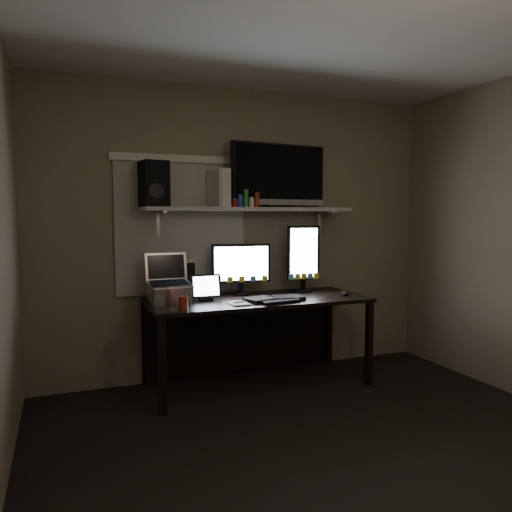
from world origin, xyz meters
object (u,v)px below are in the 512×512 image
speaker (154,184)px  monitor_landscape (241,269)px  keyboard (275,299)px  laptop (169,279)px  tablet (206,288)px  tv (279,176)px  monitor_portrait (303,258)px  game_console (219,188)px  desk (253,317)px  mouse (345,293)px  cup (183,303)px

speaker → monitor_landscape: bearing=-7.2°
keyboard → laptop: bearing=157.5°
tablet → monitor_landscape: bearing=26.4°
tablet → tv: bearing=15.4°
monitor_portrait → game_console: bearing=-178.7°
monitor_landscape → laptop: monitor_landscape is taller
desk → speaker: bearing=172.6°
tablet → laptop: bearing=175.6°
mouse → tablet: 1.19m
desk → laptop: size_ratio=4.78×
mouse → tablet: tablet is taller
tablet → game_console: bearing=48.1°
monitor_portrait → speaker: bearing=-177.5°
tablet → game_console: (0.17, 0.19, 0.80)m
tablet → tv: size_ratio=0.27×
tv → speaker: tv is taller
keyboard → mouse: bearing=-7.6°
cup → game_console: bearing=48.7°
desk → mouse: bearing=-19.8°
desk → mouse: size_ratio=17.28×
desk → tablet: tablet is taller
monitor_portrait → monitor_landscape: bearing=-178.9°
laptop → mouse: bearing=-10.9°
keyboard → tablet: 0.56m
keyboard → tablet: (-0.52, 0.18, 0.09)m
mouse → tv: 1.16m
monitor_landscape → laptop: bearing=-159.9°
monitor_portrait → tablet: size_ratio=2.44×
tablet → speaker: size_ratio=0.69×
laptop → tv: 1.32m
tablet → laptop: size_ratio=0.65×
mouse → tv: tv is taller
tv → game_console: tv is taller
mouse → keyboard: bearing=-167.5°
mouse → cup: size_ratio=1.05×
monitor_portrait → cup: bearing=-155.3°
cup → speaker: 1.01m
tablet → cup: tablet is taller
desk → tablet: (-0.44, -0.09, 0.28)m
desk → game_console: game_console is taller
laptop → game_console: (0.46, 0.17, 0.72)m
monitor_landscape → tablet: 0.42m
desk → tv: bearing=20.7°
monitor_landscape → cup: monitor_landscape is taller
mouse → speaker: size_ratio=0.29×
tv → game_console: 0.56m
monitor_portrait → speaker: speaker is taller
laptop → monitor_landscape: bearing=10.5°
desk → tablet: size_ratio=7.30×
monitor_portrait → desk: bearing=-169.1°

